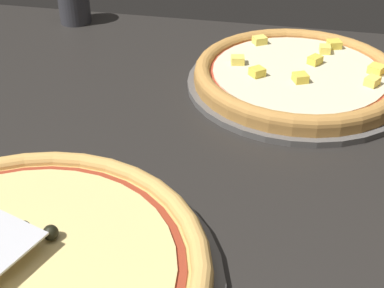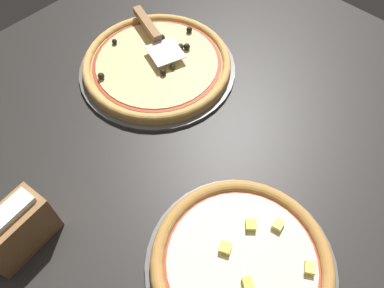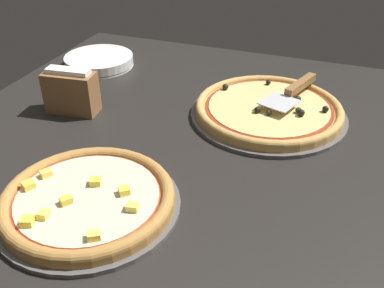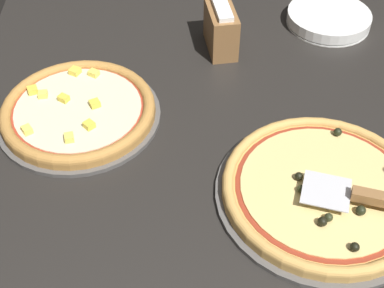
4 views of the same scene
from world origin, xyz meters
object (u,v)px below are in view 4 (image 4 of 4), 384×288
(plate_stack, at_px, (329,18))
(pizza_back, at_px, (78,110))
(serving_spatula, at_px, (378,199))
(pizza_front, at_px, (324,189))
(napkin_holder, at_px, (221,28))

(plate_stack, bearing_deg, pizza_back, 118.69)
(pizza_back, relative_size, serving_spatula, 1.45)
(pizza_back, relative_size, plate_stack, 1.51)
(pizza_back, bearing_deg, serving_spatula, -118.23)
(pizza_front, xyz_separation_m, pizza_back, (0.25, 0.49, -0.00))
(serving_spatula, bearing_deg, pizza_front, 55.12)
(serving_spatula, bearing_deg, napkin_holder, 22.80)
(napkin_holder, bearing_deg, serving_spatula, -157.20)
(pizza_back, distance_m, plate_stack, 0.72)
(plate_stack, bearing_deg, serving_spatula, 174.03)
(serving_spatula, xyz_separation_m, napkin_holder, (0.55, 0.23, 0.00))
(pizza_front, height_order, serving_spatula, serving_spatula)
(pizza_back, height_order, serving_spatula, serving_spatula)
(serving_spatula, distance_m, napkin_holder, 0.60)
(serving_spatula, xyz_separation_m, plate_stack, (0.65, -0.07, -0.04))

